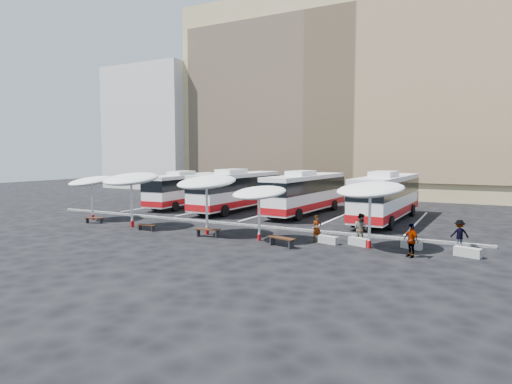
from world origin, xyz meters
The scene contains 26 objects.
ground centered at (0.00, 0.00, 0.00)m, with size 120.00×120.00×0.00m, color black.
sandstone_building centered at (0.00, 31.87, 12.63)m, with size 42.00×18.25×29.60m.
apartment_block centered at (-28.00, 28.00, 9.00)m, with size 14.00×14.00×18.00m, color beige.
curb_divider centered at (0.00, 0.50, 0.07)m, with size 34.00×0.25×0.15m, color black.
bay_lines centered at (0.00, 8.00, 0.01)m, with size 24.15×12.00×0.01m.
bus_0 centered at (-9.21, 7.94, 1.78)m, with size 2.97×11.06×3.48m.
bus_1 centered at (-3.30, 7.58, 1.92)m, with size 3.12×11.94×3.76m.
bus_2 centered at (2.97, 8.31, 1.89)m, with size 3.34×11.81×3.70m.
bus_3 centered at (9.79, 7.59, 1.95)m, with size 3.21×12.11×3.81m.
sunshade_0 centered at (-10.44, -2.47, 2.98)m, with size 4.20×4.23×3.51m.
sunshade_1 centered at (-5.28, -3.56, 3.34)m, with size 3.95×4.00×3.93m.
sunshade_2 centered at (0.88, -3.40, 3.29)m, with size 4.11×4.15×3.88m.
sunshade_3 centered at (4.69, -3.57, 2.80)m, with size 3.78×3.81×3.30m.
sunshade_4 centered at (10.88, -2.64, 3.16)m, with size 4.63×4.66×3.72m.
wood_bench_0 centered at (-8.98, -3.62, 0.32)m, with size 1.39×0.78×0.41m.
wood_bench_1 centered at (-3.41, -4.18, 0.31)m, with size 1.34×0.45×0.41m.
wood_bench_2 centered at (1.39, -4.07, 0.37)m, with size 1.62×0.68×0.48m.
wood_bench_3 centered at (6.56, -4.48, 0.39)m, with size 1.72×0.86×0.51m.
conc_bench_0 centered at (8.56, -2.53, 0.22)m, with size 1.15×0.38×0.43m, color gray.
conc_bench_1 centered at (10.23, -2.27, 0.22)m, with size 1.17×0.39×0.44m, color gray.
conc_bench_2 centered at (12.93, -1.73, 0.20)m, with size 1.09×0.36×0.41m, color gray.
conc_bench_3 centered at (15.64, -2.34, 0.23)m, with size 1.24×0.41×0.46m, color gray.
passenger_0 centered at (7.79, -2.30, 0.77)m, with size 0.56×0.37×1.54m, color black.
passenger_1 centered at (10.22, -1.82, 0.87)m, with size 0.85×0.66×1.75m, color black.
passenger_2 centered at (13.16, -3.70, 0.83)m, with size 0.98×0.41×1.67m, color black.
passenger_3 centered at (15.16, -0.32, 0.77)m, with size 0.99×0.57×1.53m, color black.
Camera 1 is at (16.11, -25.54, 5.02)m, focal length 30.00 mm.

